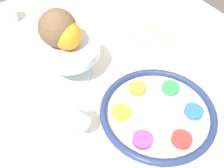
% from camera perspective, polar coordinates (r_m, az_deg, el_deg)
% --- Properties ---
extents(dining_table, '(1.28, 1.07, 0.77)m').
position_cam_1_polar(dining_table, '(1.17, 2.00, -10.66)').
color(dining_table, silver).
rests_on(dining_table, ground_plane).
extents(seder_plate, '(0.33, 0.33, 0.03)m').
position_cam_1_polar(seder_plate, '(0.75, 9.89, -6.08)').
color(seder_plate, white).
rests_on(seder_plate, dining_table).
extents(wine_glass, '(0.08, 0.08, 0.13)m').
position_cam_1_polar(wine_glass, '(0.64, -8.10, -6.62)').
color(wine_glass, silver).
rests_on(wine_glass, dining_table).
extents(fruit_stand, '(0.18, 0.18, 0.11)m').
position_cam_1_polar(fruit_stand, '(0.81, -9.15, 6.63)').
color(fruit_stand, silver).
rests_on(fruit_stand, dining_table).
extents(orange_fruit, '(0.09, 0.09, 0.09)m').
position_cam_1_polar(orange_fruit, '(0.76, -9.72, 10.40)').
color(orange_fruit, orange).
rests_on(orange_fruit, fruit_stand).
extents(coconut, '(0.11, 0.11, 0.11)m').
position_cam_1_polar(coconut, '(0.77, -11.76, 11.84)').
color(coconut, brown).
rests_on(coconut, fruit_stand).
extents(bread_plate, '(0.16, 0.16, 0.02)m').
position_cam_1_polar(bread_plate, '(1.00, 8.24, 10.14)').
color(bread_plate, silver).
rests_on(bread_plate, dining_table).
extents(napkin_roll, '(0.18, 0.05, 0.05)m').
position_cam_1_polar(napkin_roll, '(0.95, 8.79, 9.07)').
color(napkin_roll, white).
rests_on(napkin_roll, dining_table).
extents(cup_near, '(0.07, 0.07, 0.07)m').
position_cam_1_polar(cup_near, '(1.14, -21.64, 13.87)').
color(cup_near, silver).
rests_on(cup_near, dining_table).
extents(spoon, '(0.16, 0.07, 0.01)m').
position_cam_1_polar(spoon, '(0.99, 10.74, 8.86)').
color(spoon, silver).
rests_on(spoon, dining_table).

